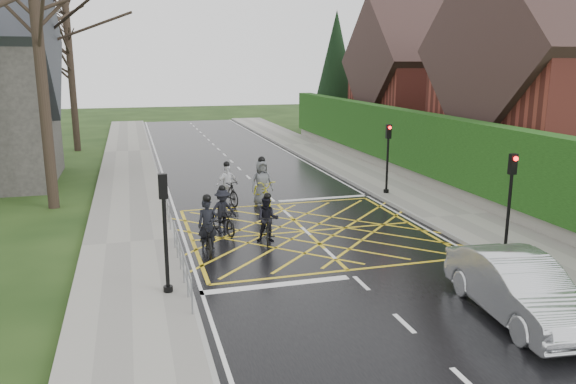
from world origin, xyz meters
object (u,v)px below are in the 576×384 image
cyclist_rear (208,233)px  cyclist_mid (223,216)px  cyclist_lead (262,188)px  cyclist_back (268,224)px  car (518,287)px  cyclist_front (227,189)px

cyclist_rear → cyclist_mid: bearing=70.1°
cyclist_rear → cyclist_lead: cyclist_lead is taller
cyclist_rear → cyclist_back: bearing=15.1°
cyclist_back → cyclist_mid: 1.92m
cyclist_lead → car: bearing=-79.0°
cyclist_rear → cyclist_lead: 6.12m
cyclist_rear → car: (6.31, -6.62, 0.14)m
cyclist_mid → cyclist_front: 4.02m
cyclist_rear → car: bearing=-44.1°
cyclist_lead → cyclist_rear: bearing=-123.8°
cyclist_lead → cyclist_front: bearing=155.3°
cyclist_back → car: cyclist_back is taller
cyclist_back → cyclist_front: bearing=110.8°
cyclist_rear → cyclist_back: (2.05, 0.47, 0.03)m
cyclist_front → car: cyclist_front is taller
cyclist_back → cyclist_lead: 4.96m
car → cyclist_mid: bearing=128.5°
car → cyclist_back: bearing=126.6°
cyclist_mid → cyclist_lead: cyclist_lead is taller
cyclist_back → car: size_ratio=0.39×
cyclist_rear → cyclist_mid: (0.78, 1.92, 0.02)m
cyclist_lead → cyclist_back: bearing=-105.5°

